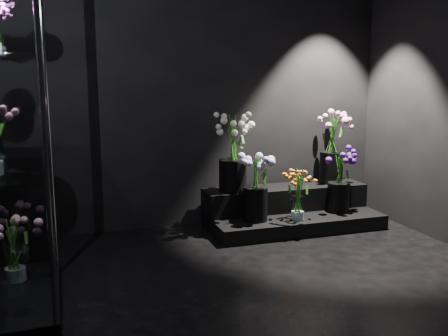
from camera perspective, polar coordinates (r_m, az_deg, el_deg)
name	(u,v)px	position (r m, az deg, el deg)	size (l,w,h in m)	color
floor	(274,306)	(3.42, 5.72, -15.42)	(4.00, 4.00, 0.00)	black
wall_back	(194,86)	(4.97, -3.49, 9.31)	(4.00, 4.00, 0.00)	black
display_riser	(289,210)	(5.14, 7.48, -4.75)	(1.71, 0.76, 0.38)	black
bouquet_orange_bells	(298,193)	(4.79, 8.47, -2.81)	(0.32, 0.32, 0.50)	white
bouquet_lilac	(256,181)	(4.70, 3.67, -1.53)	(0.37, 0.37, 0.65)	black
bouquet_purple	(339,176)	(5.14, 13.03, -0.91)	(0.34, 0.34, 0.63)	black
bouquet_cream_roses	(233,149)	(4.85, 1.02, 2.21)	(0.48, 0.48, 0.75)	black
bouquet_pink_roses	(332,143)	(5.37, 12.25, 2.83)	(0.44, 0.44, 0.76)	black
bouquet_case_base_pink	(13,247)	(3.71, -22.92, -8.36)	(0.33, 0.33, 0.44)	white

